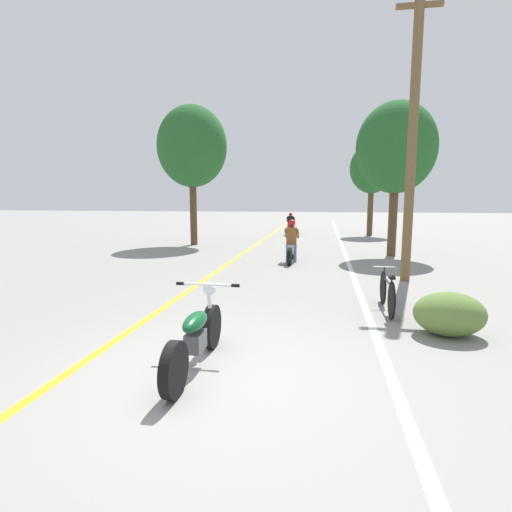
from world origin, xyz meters
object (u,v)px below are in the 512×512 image
(roadside_tree_right_far, at_px, (372,169))
(motorcycle_foreground, at_px, (197,336))
(roadside_tree_right_near, at_px, (396,148))
(motorcycle_rider_far, at_px, (290,227))
(roadside_tree_left, at_px, (192,147))
(utility_pole, at_px, (413,134))
(motorcycle_rider_lead, at_px, (291,246))
(bicycle_parked, at_px, (387,292))

(roadside_tree_right_far, distance_m, motorcycle_foreground, 20.29)
(roadside_tree_right_near, height_order, motorcycle_rider_far, roadside_tree_right_near)
(roadside_tree_left, bearing_deg, motorcycle_rider_far, 54.12)
(roadside_tree_right_near, distance_m, roadside_tree_right_far, 8.60)
(motorcycle_foreground, xyz_separation_m, motorcycle_rider_far, (-0.36, 18.96, 0.08))
(utility_pole, distance_m, motorcycle_foreground, 8.02)
(utility_pole, height_order, roadside_tree_left, utility_pole)
(roadside_tree_right_near, distance_m, motorcycle_rider_far, 9.82)
(roadside_tree_right_far, height_order, motorcycle_rider_lead, roadside_tree_right_far)
(utility_pole, relative_size, roadside_tree_left, 1.16)
(utility_pole, height_order, roadside_tree_right_near, utility_pole)
(utility_pole, xyz_separation_m, motorcycle_rider_far, (-4.11, 12.73, -3.30))
(utility_pole, distance_m, roadside_tree_right_far, 13.33)
(utility_pole, bearing_deg, roadside_tree_right_near, 85.31)
(utility_pole, height_order, roadside_tree_right_far, utility_pole)
(roadside_tree_right_near, relative_size, motorcycle_rider_far, 2.72)
(bicycle_parked, bearing_deg, motorcycle_rider_lead, 111.94)
(utility_pole, relative_size, motorcycle_rider_lead, 3.54)
(roadside_tree_right_far, height_order, motorcycle_rider_far, roadside_tree_right_far)
(motorcycle_rider_far, height_order, bicycle_parked, motorcycle_rider_far)
(roadside_tree_right_near, bearing_deg, motorcycle_rider_lead, -150.47)
(roadside_tree_right_near, height_order, bicycle_parked, roadside_tree_right_near)
(roadside_tree_right_far, xyz_separation_m, roadside_tree_left, (-8.71, -6.25, 0.65))
(motorcycle_rider_lead, bearing_deg, roadside_tree_right_far, 70.61)
(roadside_tree_right_far, height_order, bicycle_parked, roadside_tree_right_far)
(roadside_tree_right_near, xyz_separation_m, motorcycle_rider_far, (-4.50, 8.00, -3.49))
(motorcycle_foreground, distance_m, bicycle_parked, 4.22)
(roadside_tree_right_near, bearing_deg, bicycle_parked, -99.53)
(roadside_tree_right_far, xyz_separation_m, motorcycle_rider_far, (-4.61, -0.59, -3.35))
(roadside_tree_left, relative_size, motorcycle_rider_far, 3.05)
(motorcycle_rider_far, relative_size, bicycle_parked, 1.20)
(roadside_tree_right_far, relative_size, roadside_tree_left, 0.84)
(utility_pole, bearing_deg, roadside_tree_left, 139.25)
(roadside_tree_left, xyz_separation_m, bicycle_parked, (7.28, -10.17, -4.13))
(roadside_tree_right_near, xyz_separation_m, roadside_tree_right_far, (0.12, 8.59, -0.14))
(roadside_tree_right_near, relative_size, motorcycle_rider_lead, 2.71)
(roadside_tree_right_near, xyz_separation_m, motorcycle_rider_lead, (-3.63, -2.06, -3.44))
(roadside_tree_right_near, xyz_separation_m, motorcycle_foreground, (-4.14, -10.95, -3.56))
(motorcycle_rider_far, bearing_deg, roadside_tree_right_far, 7.28)
(utility_pole, height_order, motorcycle_rider_lead, utility_pole)
(roadside_tree_right_near, distance_m, motorcycle_foreground, 12.24)
(motorcycle_rider_far, bearing_deg, utility_pole, -72.10)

